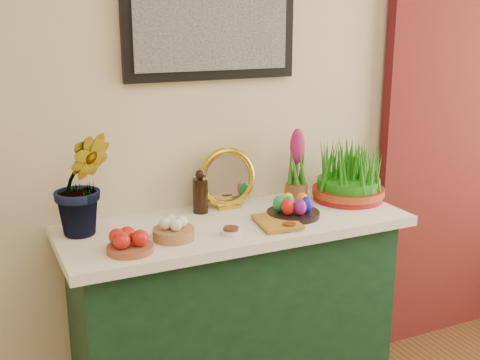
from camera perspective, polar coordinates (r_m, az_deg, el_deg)
name	(u,v)px	position (r m, az deg, el deg)	size (l,w,h in m)	color
sideboard	(235,324)	(2.62, -0.47, -13.47)	(1.30, 0.45, 0.85)	#153B20
tablecloth	(235,225)	(2.43, -0.50, -4.26)	(1.40, 0.55, 0.04)	silver
hyacinth_green	(81,167)	(2.28, -14.80, 1.19)	(0.26, 0.22, 0.52)	#2B751A
apple_bowl	(130,243)	(2.13, -10.40, -5.85)	(0.20, 0.20, 0.08)	brown
garlic_basket	(173,230)	(2.23, -6.33, -4.71)	(0.17, 0.17, 0.09)	#B07747
vinegar_cruet	(200,194)	(2.50, -3.78, -1.31)	(0.06, 0.06, 0.18)	black
mirror	(227,179)	(2.55, -1.23, 0.12)	(0.26, 0.08, 0.26)	gold
book	(259,224)	(2.35, 1.78, -4.15)	(0.14, 0.20, 0.03)	#AF7D22
spice_dish_left	(231,231)	(2.27, -0.87, -4.88)	(0.07, 0.07, 0.03)	silver
spice_dish_right	(289,227)	(2.33, 4.70, -4.43)	(0.06, 0.06, 0.03)	silver
egg_plate	(293,208)	(2.47, 5.07, -2.70)	(0.22, 0.22, 0.09)	black
hyacinth_pink	(297,170)	(2.63, 5.40, 0.98)	(0.10, 0.10, 0.33)	brown
wheatgrass_sabzeh	(349,175)	(2.71, 10.29, 0.50)	(0.32, 0.32, 0.26)	maroon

